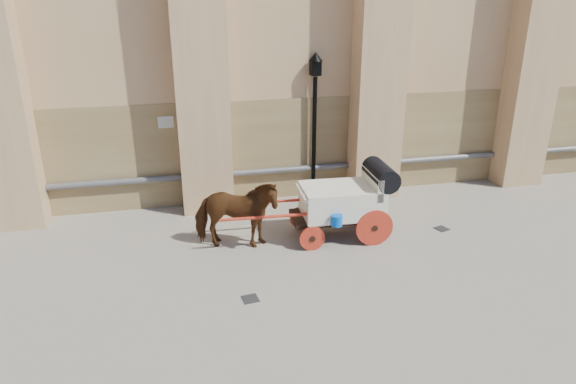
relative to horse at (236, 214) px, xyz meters
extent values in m
plane|color=gray|center=(0.54, -0.95, -0.87)|extent=(90.00, 90.00, 0.00)
cube|color=#958153|center=(2.54, 3.20, 0.63)|extent=(44.00, 0.35, 3.00)
cylinder|color=#59595B|center=(2.54, 2.93, 0.03)|extent=(42.00, 0.18, 0.18)
cube|color=beige|center=(-1.46, 3.02, 1.63)|extent=(0.42, 0.04, 0.32)
imported|color=#5B3316|center=(0.00, 0.00, 0.00)|extent=(2.23, 1.41, 1.74)
cube|color=black|center=(2.55, 0.04, -0.30)|extent=(2.32, 1.15, 0.12)
cube|color=silver|center=(2.65, 0.04, 0.11)|extent=(2.03, 1.39, 0.72)
cube|color=silver|center=(3.43, 0.00, 0.52)|extent=(0.22, 1.30, 0.57)
cube|color=silver|center=(1.78, 0.08, 0.37)|extent=(0.42, 1.15, 0.10)
cylinder|color=black|center=(3.63, -0.02, 0.73)|extent=(0.64, 1.32, 0.58)
cylinder|color=red|center=(3.29, -0.64, -0.41)|extent=(0.93, 0.11, 0.93)
cylinder|color=red|center=(3.36, 0.64, -0.41)|extent=(0.93, 0.11, 0.93)
cylinder|color=red|center=(1.74, -0.56, -0.56)|extent=(0.62, 0.09, 0.62)
cylinder|color=red|center=(1.81, 0.72, -0.56)|extent=(0.62, 0.09, 0.62)
cylinder|color=red|center=(0.83, -0.33, 0.01)|extent=(2.48, 0.20, 0.07)
cylinder|color=red|center=(0.87, 0.59, 0.01)|extent=(2.48, 0.20, 0.07)
cylinder|color=blue|center=(2.31, -0.67, -0.10)|extent=(0.27, 0.27, 0.27)
cylinder|color=black|center=(2.73, 2.85, 0.94)|extent=(0.12, 0.12, 3.61)
cone|color=black|center=(2.73, 2.85, -0.69)|extent=(0.36, 0.36, 0.36)
cube|color=black|center=(2.73, 2.85, 3.00)|extent=(0.28, 0.28, 0.42)
cone|color=black|center=(2.73, 2.85, 3.30)|extent=(0.40, 0.40, 0.24)
cube|color=black|center=(-0.05, -2.35, -0.86)|extent=(0.36, 0.36, 0.01)
cube|color=black|center=(5.40, -0.17, -0.86)|extent=(0.40, 0.40, 0.01)
camera|label=1|loc=(-1.32, -11.20, 4.86)|focal=32.00mm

